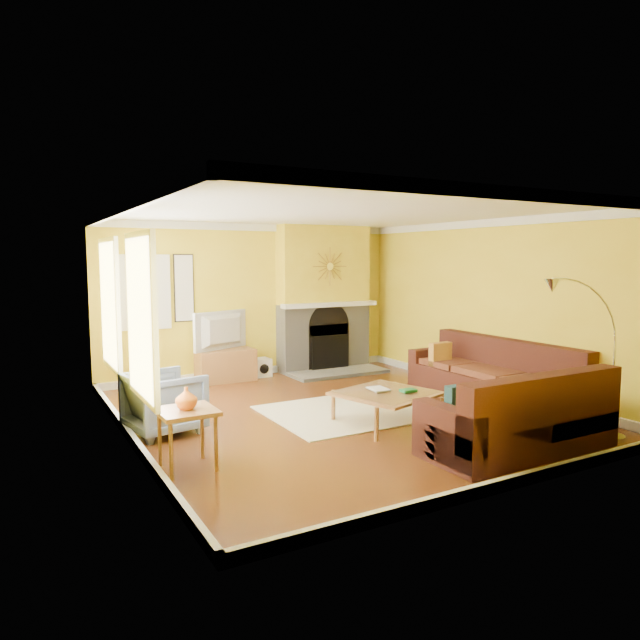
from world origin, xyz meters
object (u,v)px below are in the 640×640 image
coffee_table (386,408)px  armchair (164,402)px  media_console (226,365)px  arc_lamp (586,364)px  side_table (187,439)px  sectional_sofa (458,383)px

coffee_table → armchair: 2.73m
media_console → arc_lamp: arc_lamp is taller
side_table → arc_lamp: bearing=-20.2°
coffee_table → armchair: size_ratio=1.32×
coffee_table → media_console: media_console is taller
arc_lamp → side_table: bearing=159.8°
media_console → side_table: size_ratio=1.63×
arc_lamp → sectional_sofa: bearing=102.8°
armchair → side_table: (-0.10, -1.30, -0.07)m
media_console → armchair: 2.92m
media_console → side_table: bearing=-115.1°
coffee_table → arc_lamp: arc_lamp is taller
armchair → side_table: bearing=165.1°
side_table → arc_lamp: 4.35m
sectional_sofa → side_table: size_ratio=5.88×
coffee_table → side_table: 2.64m
sectional_sofa → side_table: sectional_sofa is taller
media_console → armchair: size_ratio=1.20×
sectional_sofa → armchair: 3.77m
armchair → arc_lamp: (3.94, -2.79, 0.57)m
coffee_table → media_console: bearing=104.3°
coffee_table → arc_lamp: bearing=-51.1°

